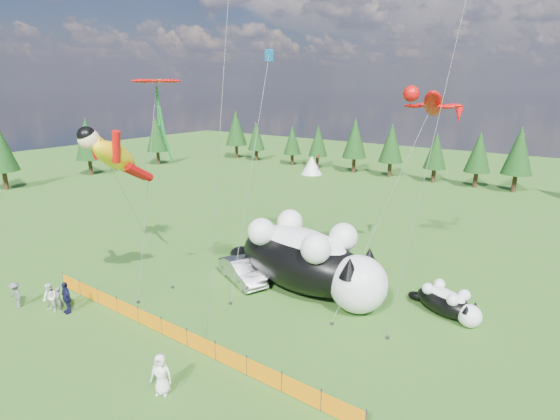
# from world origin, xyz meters

# --- Properties ---
(ground) EXTENTS (160.00, 160.00, 0.00)m
(ground) POSITION_xyz_m (0.00, 0.00, 0.00)
(ground) COLOR #10390A
(ground) RESTS_ON ground
(safety_fence) EXTENTS (22.06, 0.06, 1.10)m
(safety_fence) POSITION_xyz_m (0.00, -3.00, 0.50)
(safety_fence) COLOR #262626
(safety_fence) RESTS_ON ground
(tree_line) EXTENTS (90.00, 4.00, 8.00)m
(tree_line) POSITION_xyz_m (0.00, 45.00, 4.00)
(tree_line) COLOR black
(tree_line) RESTS_ON ground
(festival_tents) EXTENTS (50.00, 3.20, 2.80)m
(festival_tents) POSITION_xyz_m (11.00, 40.00, 1.40)
(festival_tents) COLOR white
(festival_tents) RESTS_ON ground
(cat_large) EXTENTS (13.05, 5.78, 4.72)m
(cat_large) POSITION_xyz_m (2.49, 6.13, 2.24)
(cat_large) COLOR black
(cat_large) RESTS_ON ground
(cat_small) EXTENTS (4.72, 2.95, 1.78)m
(cat_small) POSITION_xyz_m (10.96, 8.17, 0.84)
(cat_small) COLOR black
(cat_small) RESTS_ON ground
(car) EXTENTS (4.93, 3.36, 1.54)m
(car) POSITION_xyz_m (-1.82, 4.68, 0.77)
(car) COLOR #B3B3B8
(car) RESTS_ON ground
(spectator_a) EXTENTS (0.66, 0.53, 1.57)m
(spectator_a) POSITION_xyz_m (-8.02, -4.90, 0.78)
(spectator_a) COLOR #57585C
(spectator_a) RESTS_ON ground
(spectator_b) EXTENTS (0.94, 0.63, 1.82)m
(spectator_b) POSITION_xyz_m (-8.37, -5.22, 0.91)
(spectator_b) COLOR white
(spectator_b) RESTS_ON ground
(spectator_c) EXTENTS (1.22, 0.74, 1.98)m
(spectator_c) POSITION_xyz_m (-7.49, -4.70, 0.99)
(spectator_c) COLOR #141439
(spectator_c) RESTS_ON ground
(spectator_d) EXTENTS (1.09, 0.59, 1.67)m
(spectator_d) POSITION_xyz_m (-10.59, -6.17, 0.83)
(spectator_d) COLOR #57585C
(spectator_d) RESTS_ON ground
(spectator_e) EXTENTS (1.12, 0.99, 1.93)m
(spectator_e) POSITION_xyz_m (2.76, -6.11, 0.97)
(spectator_e) COLOR white
(spectator_e) RESTS_ON ground
(superhero_kite) EXTENTS (5.58, 6.11, 11.50)m
(superhero_kite) POSITION_xyz_m (-5.13, -2.02, 9.27)
(superhero_kite) COLOR yellow
(superhero_kite) RESTS_ON ground
(gecko_kite) EXTENTS (4.75, 12.59, 14.94)m
(gecko_kite) POSITION_xyz_m (7.86, 12.24, 11.95)
(gecko_kite) COLOR #BF0B09
(gecko_kite) RESTS_ON ground
(flower_kite) EXTENTS (3.19, 5.10, 13.66)m
(flower_kite) POSITION_xyz_m (-5.97, 1.90, 13.17)
(flower_kite) COLOR #BF0B09
(flower_kite) RESTS_ON ground
(diamond_kite_a) EXTENTS (1.89, 6.42, 16.18)m
(diamond_kite_a) POSITION_xyz_m (-1.56, 7.36, 14.24)
(diamond_kite_a) COLOR blue
(diamond_kite_a) RESTS_ON ground
(diamond_kite_c) EXTENTS (3.16, 0.78, 17.92)m
(diamond_kite_c) POSITION_xyz_m (4.11, -2.55, 16.11)
(diamond_kite_c) COLOR blue
(diamond_kite_c) RESTS_ON ground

